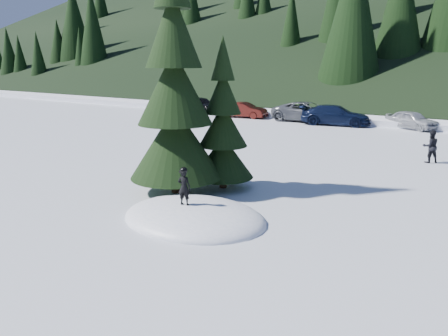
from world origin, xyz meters
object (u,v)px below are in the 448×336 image
Objects in this scene: spruce_short at (223,130)px; car_2 at (308,112)px; adult_0 at (431,146)px; car_0 at (201,104)px; car_1 at (244,110)px; child_skier at (184,187)px; spruce_tall at (175,97)px; car_3 at (335,115)px; car_4 at (412,120)px.

car_2 is at bearing 105.14° from spruce_short.
car_2 is (-10.43, 9.84, -0.00)m from adult_0.
car_0 is 5.57m from car_1.
car_0 is 10.73m from car_2.
car_2 is at bearing -90.10° from car_1.
spruce_short reaches higher than car_1.
child_skier is 22.78m from car_2.
spruce_short is at bearing 21.78° from adult_0.
spruce_tall is 1.74× the size of car_3.
spruce_tall is at bearing 21.27° from adult_0.
adult_0 is at bearing -134.16° from car_2.
spruce_short is (1.00, 1.40, -1.22)m from spruce_tall.
adult_0 reaches higher than car_1.
child_skier is at bearing -44.90° from spruce_tall.
spruce_tall is 2.11m from spruce_short.
spruce_tall is at bearing -169.44° from car_2.
spruce_short is 1.46× the size of car_4.
car_3 is (-1.57, 19.35, -2.60)m from spruce_tall.
adult_0 reaches higher than car_4.
car_0 is at bearing 125.79° from spruce_tall.
car_1 is 5.33m from car_2.
child_skier is 24.11m from car_1.
car_3 is at bearing -94.74° from child_skier.
spruce_short is 1.00× the size of car_2.
car_2 reaches higher than car_4.
adult_0 is 0.37× the size of car_0.
spruce_tall reaches higher than car_0.
car_4 is (3.40, 20.49, -2.70)m from spruce_tall.
car_4 is at bearing 82.84° from spruce_short.
car_0 reaches higher than car_1.
car_1 is 0.71× the size of car_2.
car_3 reaches higher than car_1.
adult_0 is 0.39× the size of car_1.
car_0 is (-21.15, 10.35, -0.05)m from adult_0.
spruce_tall reaches higher than car_3.
spruce_short is 19.30m from car_4.
child_skier is 0.69× the size of adult_0.
car_3 is (7.72, 0.11, 0.09)m from car_1.
adult_0 is (4.37, 12.12, -0.25)m from child_skier.
adult_0 is (6.42, 10.09, -2.57)m from spruce_tall.
child_skier is 12.89m from adult_0.
car_2 is at bearing 101.39° from spruce_tall.
spruce_tall is 25.33m from car_0.
spruce_short reaches higher than car_4.
spruce_short is at bearing -157.57° from car_1.
car_4 is at bearing -107.78° from child_skier.
child_skier is at bearing 178.56° from car_3.
car_1 is at bearing 115.79° from spruce_tall.
car_0 is 0.83× the size of car_3.
car_4 is at bearing -73.94° from car_0.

